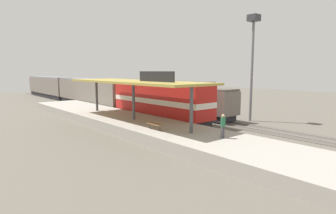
# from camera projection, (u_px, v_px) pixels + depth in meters

# --- Properties ---
(ground_plane) EXTENTS (120.00, 120.00, 0.00)m
(ground_plane) POSITION_uv_depth(u_px,v_px,m) (183.00, 121.00, 31.98)
(ground_plane) COLOR #5B564C
(track_near) EXTENTS (3.20, 110.00, 0.16)m
(track_near) POSITION_uv_depth(u_px,v_px,m) (169.00, 123.00, 30.70)
(track_near) COLOR #4E4941
(track_near) RESTS_ON ground
(track_far) EXTENTS (3.20, 110.00, 0.16)m
(track_far) POSITION_uv_depth(u_px,v_px,m) (199.00, 118.00, 33.64)
(track_far) COLOR #4E4941
(track_far) RESTS_ON ground
(platform) EXTENTS (6.00, 44.00, 0.90)m
(platform) POSITION_uv_depth(u_px,v_px,m) (134.00, 124.00, 27.71)
(platform) COLOR #9E998E
(platform) RESTS_ON ground
(station_canopy) EXTENTS (5.20, 18.00, 4.70)m
(station_canopy) POSITION_uv_depth(u_px,v_px,m) (134.00, 82.00, 27.12)
(station_canopy) COLOR #47474C
(station_canopy) RESTS_ON platform
(platform_bench) EXTENTS (0.44, 1.70, 0.50)m
(platform_bench) POSITION_uv_depth(u_px,v_px,m) (155.00, 124.00, 22.71)
(platform_bench) COLOR #333338
(platform_bench) RESTS_ON platform
(locomotive) EXTENTS (2.93, 14.43, 4.44)m
(locomotive) POSITION_uv_depth(u_px,v_px,m) (159.00, 100.00, 31.77)
(locomotive) COLOR #28282D
(locomotive) RESTS_ON track_near
(passenger_carriage_front) EXTENTS (2.90, 20.00, 4.24)m
(passenger_carriage_front) POSITION_uv_depth(u_px,v_px,m) (90.00, 92.00, 45.45)
(passenger_carriage_front) COLOR #28282D
(passenger_carriage_front) RESTS_ON track_near
(passenger_carriage_rear) EXTENTS (2.90, 20.00, 4.24)m
(passenger_carriage_rear) POSITION_uv_depth(u_px,v_px,m) (49.00, 86.00, 61.25)
(passenger_carriage_rear) COLOR #28282D
(passenger_carriage_rear) RESTS_ON track_near
(freight_car) EXTENTS (2.80, 12.00, 3.54)m
(freight_car) POSITION_uv_depth(u_px,v_px,m) (192.00, 101.00, 34.21)
(freight_car) COLOR #28282D
(freight_car) RESTS_ON track_far
(light_mast) EXTENTS (1.10, 1.10, 11.70)m
(light_mast) POSITION_uv_depth(u_px,v_px,m) (253.00, 46.00, 30.85)
(light_mast) COLOR slate
(light_mast) RESTS_ON ground
(person_waiting) EXTENTS (0.34, 0.34, 1.71)m
(person_waiting) POSITION_uv_depth(u_px,v_px,m) (223.00, 125.00, 19.82)
(person_waiting) COLOR #4C4C51
(person_waiting) RESTS_ON platform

